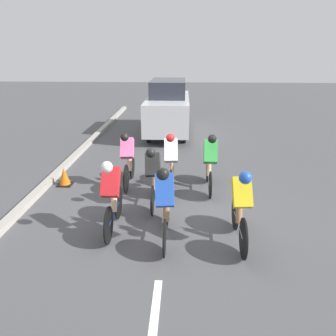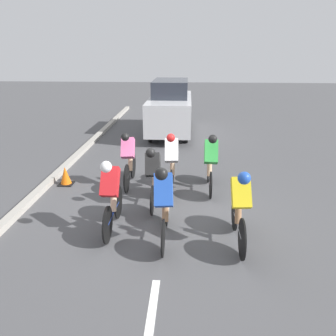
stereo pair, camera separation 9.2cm
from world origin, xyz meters
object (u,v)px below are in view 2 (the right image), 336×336
at_px(cyclist_white, 172,160).
at_px(cyclist_green, 211,161).
at_px(cyclist_pink, 129,158).
at_px(support_car, 170,108).
at_px(traffic_cone, 66,176).
at_px(cyclist_blue, 164,202).
at_px(cyclist_black, 153,175).
at_px(cyclist_yellow, 240,206).
at_px(cyclist_red, 111,194).

height_order(cyclist_white, cyclist_green, cyclist_white).
relative_size(cyclist_pink, support_car, 0.38).
bearing_deg(traffic_cone, cyclist_pink, -178.96).
xyz_separation_m(cyclist_blue, cyclist_white, (-0.02, -2.40, -0.02)).
height_order(cyclist_green, cyclist_pink, cyclist_green).
xyz_separation_m(cyclist_blue, support_car, (0.34, -8.34, 0.29)).
xyz_separation_m(cyclist_black, traffic_cone, (2.45, -1.10, -0.52)).
height_order(cyclist_blue, support_car, support_car).
bearing_deg(cyclist_yellow, cyclist_pink, -47.00).
relative_size(cyclist_green, cyclist_yellow, 1.01).
distance_m(cyclist_black, cyclist_green, 1.61).
bearing_deg(cyclist_green, cyclist_yellow, 98.76).
relative_size(cyclist_pink, traffic_cone, 3.50).
bearing_deg(cyclist_red, cyclist_black, -121.05).
bearing_deg(cyclist_green, cyclist_blue, 67.75).
distance_m(cyclist_yellow, traffic_cone, 4.91).
distance_m(cyclist_white, support_car, 5.96).
distance_m(cyclist_blue, cyclist_yellow, 1.35).
bearing_deg(traffic_cone, cyclist_white, 176.76).
xyz_separation_m(cyclist_white, cyclist_green, (-0.95, 0.02, 0.00)).
relative_size(cyclist_black, cyclist_green, 0.97).
bearing_deg(cyclist_black, support_car, -90.03).
bearing_deg(cyclist_white, cyclist_red, 63.22).
height_order(cyclist_yellow, support_car, support_car).
relative_size(cyclist_blue, cyclist_pink, 0.99).
relative_size(cyclist_red, traffic_cone, 3.40).
bearing_deg(traffic_cone, cyclist_green, 177.32).
relative_size(cyclist_black, cyclist_yellow, 0.98).
bearing_deg(cyclist_red, cyclist_pink, -88.42).
bearing_deg(support_car, cyclist_yellow, 101.38).
distance_m(cyclist_blue, cyclist_black, 1.50).
distance_m(cyclist_white, cyclist_pink, 1.13).
bearing_deg(cyclist_black, cyclist_green, -144.97).
xyz_separation_m(cyclist_blue, traffic_cone, (2.79, -2.56, -0.57)).
bearing_deg(support_car, cyclist_white, 93.47).
bearing_deg(cyclist_yellow, cyclist_black, -41.34).
bearing_deg(cyclist_blue, cyclist_pink, -67.08).
height_order(cyclist_yellow, traffic_cone, cyclist_yellow).
height_order(cyclist_black, support_car, support_car).
xyz_separation_m(cyclist_blue, cyclist_black, (0.34, -1.46, -0.06)).
bearing_deg(cyclist_blue, cyclist_green, -112.25).
bearing_deg(cyclist_yellow, cyclist_red, -8.20).
height_order(cyclist_blue, traffic_cone, cyclist_blue).
bearing_deg(cyclist_red, support_car, -94.93).
relative_size(cyclist_black, support_car, 0.37).
xyz_separation_m(cyclist_white, support_car, (0.36, -5.94, 0.31)).
relative_size(cyclist_blue, cyclist_green, 1.01).
bearing_deg(cyclist_blue, traffic_cone, -42.50).
bearing_deg(support_car, cyclist_blue, 92.33).
height_order(cyclist_white, traffic_cone, cyclist_white).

